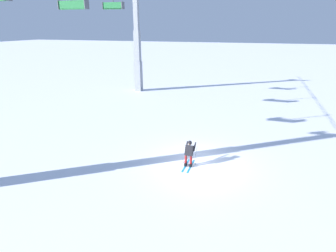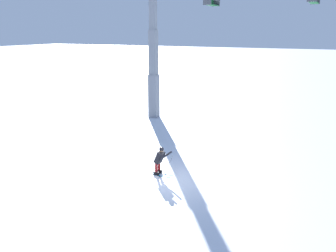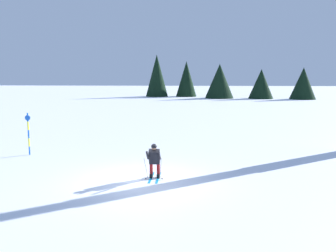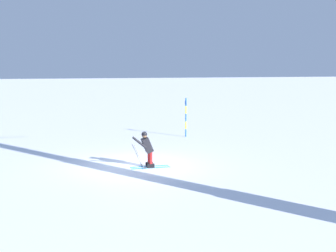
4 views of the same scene
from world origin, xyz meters
name	(u,v)px [view 2 (image 2 of 4)]	position (x,y,z in m)	size (l,w,h in m)	color
ground_plane	(162,180)	(0.00, 0.00, 0.00)	(260.00, 260.00, 0.00)	white
skier_carving_main	(160,159)	(-0.36, 0.53, 0.81)	(1.56, 0.71, 1.54)	#198CCC
lift_tower_near	(153,60)	(-6.28, 10.82, 4.60)	(0.69, 3.03, 10.88)	gray
chairlift_seat_nearest	(211,0)	(-1.69, 10.82, 8.82)	(0.61, 1.88, 2.31)	black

